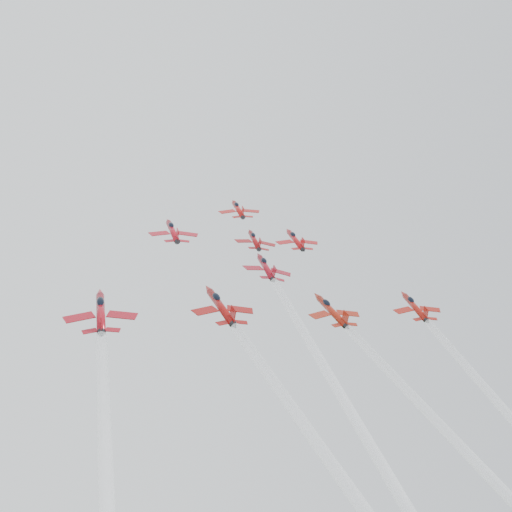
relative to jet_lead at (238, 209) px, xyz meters
name	(u,v)px	position (x,y,z in m)	size (l,w,h in m)	color
jet_lead	(238,209)	(0.00, 0.00, 0.00)	(9.59, 12.18, 8.08)	#B11210
jet_row2_left	(173,231)	(-17.66, -14.34, -8.90)	(9.87, 12.54, 8.31)	#AB101D
jet_row2_center	(254,240)	(-1.36, -16.30, -10.13)	(8.59, 10.90, 7.23)	maroon
jet_row2_right	(295,239)	(8.08, -14.94, -9.28)	(9.19, 11.67, 7.74)	#AF1013
jet_center	(369,420)	(-2.87, -66.15, -41.15)	(9.31, 86.57, 54.39)	maroon
jet_rear_right	(486,509)	(3.60, -78.93, -49.08)	(9.00, 83.64, 52.55)	maroon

